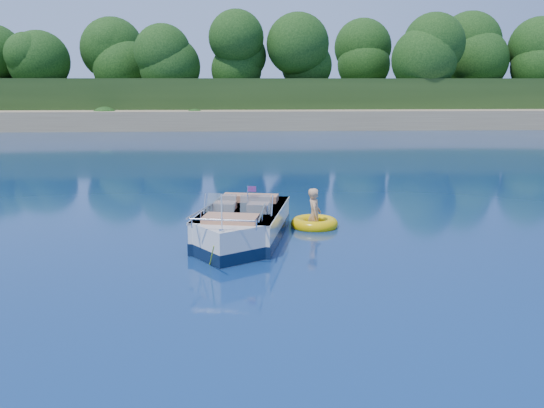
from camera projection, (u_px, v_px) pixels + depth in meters
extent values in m
plane|color=#091D44|center=(366.00, 256.00, 13.13)|extent=(160.00, 160.00, 0.00)
cube|color=#8C7251|center=(270.00, 121.00, 50.22)|extent=(170.00, 8.00, 2.00)
cube|color=black|center=(259.00, 104.00, 76.54)|extent=(170.00, 56.00, 6.00)
cylinder|color=#301E10|center=(56.00, 89.00, 51.15)|extent=(0.44, 0.44, 3.20)
sphere|color=black|center=(54.00, 52.00, 50.55)|extent=(5.28, 5.28, 5.28)
cylinder|color=#301E10|center=(268.00, 87.00, 53.58)|extent=(0.44, 0.44, 3.60)
sphere|color=black|center=(268.00, 47.00, 52.90)|extent=(5.94, 5.94, 5.94)
cylinder|color=#301E10|center=(498.00, 93.00, 52.84)|extent=(0.44, 0.44, 2.60)
sphere|color=black|center=(500.00, 64.00, 52.35)|extent=(4.29, 4.29, 4.29)
cube|color=silver|center=(244.00, 227.00, 14.55)|extent=(2.43, 3.66, 0.94)
cube|color=silver|center=(229.00, 245.00, 13.00)|extent=(1.75, 1.75, 0.94)
cube|color=black|center=(244.00, 233.00, 14.57)|extent=(2.46, 3.70, 0.27)
cube|color=black|center=(230.00, 251.00, 13.03)|extent=(1.78, 1.78, 0.27)
cube|color=tan|center=(246.00, 214.00, 14.76)|extent=(1.87, 2.60, 0.09)
cube|color=silver|center=(243.00, 209.00, 14.46)|extent=(2.46, 3.67, 0.05)
cube|color=black|center=(257.00, 210.00, 16.33)|extent=(0.54, 0.40, 0.80)
cube|color=#8C9EA5|center=(221.00, 203.00, 13.86)|extent=(0.73, 0.46, 0.43)
cube|color=#8C9EA5|center=(255.00, 204.00, 13.75)|extent=(0.71, 0.28, 0.43)
cube|color=tan|center=(225.00, 210.00, 14.30)|extent=(0.58, 0.58, 0.36)
cube|color=tan|center=(258.00, 211.00, 14.18)|extent=(0.58, 0.58, 0.36)
cube|color=tan|center=(250.00, 201.00, 15.32)|extent=(1.46, 0.76, 0.34)
cube|color=tan|center=(231.00, 223.00, 13.08)|extent=(1.29, 0.89, 0.30)
cylinder|color=silver|center=(222.00, 213.00, 12.18)|extent=(0.03, 0.03, 0.76)
cube|color=red|center=(252.00, 189.00, 13.69)|extent=(0.19, 0.05, 0.12)
cube|color=silver|center=(221.00, 230.00, 12.20)|extent=(0.10, 0.07, 0.04)
cylinder|color=#D4E118|center=(212.00, 256.00, 12.01)|extent=(0.16, 0.95, 0.68)
torus|color=yellow|center=(314.00, 224.00, 15.75)|extent=(1.60, 1.60, 0.33)
torus|color=#BA2509|center=(314.00, 223.00, 15.74)|extent=(1.31, 1.31, 0.11)
imported|color=tan|center=(314.00, 228.00, 15.68)|extent=(0.41, 0.81, 1.54)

